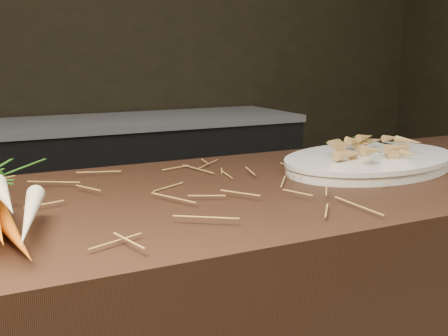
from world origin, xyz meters
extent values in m
cube|color=black|center=(0.00, 2.50, 1.40)|extent=(5.00, 0.04, 2.80)
cube|color=black|center=(0.30, 2.18, 0.40)|extent=(1.80, 0.60, 0.80)
cube|color=#99999E|center=(0.30, 2.18, 0.82)|extent=(1.82, 0.62, 0.04)
cone|color=orange|center=(-0.54, 0.14, 0.92)|extent=(0.06, 0.30, 0.04)
cone|color=#F3E8B6|center=(-0.54, 0.15, 0.97)|extent=(0.04, 0.27, 0.05)
cone|color=#F3E8B6|center=(-0.51, 0.12, 0.95)|extent=(0.09, 0.27, 0.03)
cube|color=silver|center=(0.51, 0.36, 0.93)|extent=(0.04, 0.19, 0.00)
camera|label=1|loc=(-0.62, -0.72, 1.18)|focal=45.00mm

